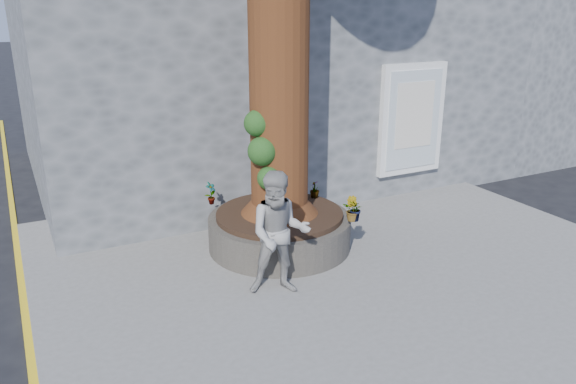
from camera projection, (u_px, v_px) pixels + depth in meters
name	position (u px, v px, depth m)	size (l,w,h in m)	color
ground	(293.00, 324.00, 7.21)	(120.00, 120.00, 0.00)	black
pavement	(349.00, 265.00, 8.67)	(9.00, 8.00, 0.12)	slate
yellow_line	(29.00, 346.00, 6.74)	(0.10, 30.00, 0.01)	yellow
stone_shop	(247.00, 35.00, 13.33)	(10.30, 8.30, 6.30)	#535658
neighbour_shop	(492.00, 34.00, 16.82)	(6.00, 8.00, 6.00)	#535658
planter	(280.00, 230.00, 9.10)	(2.30, 2.30, 0.60)	black
man	(229.00, 177.00, 10.05)	(0.59, 0.39, 1.63)	#17173F
woman	(279.00, 234.00, 7.50)	(0.84, 0.65, 1.73)	#989691
shopping_bag	(241.00, 213.00, 10.23)	(0.20, 0.12, 0.28)	white
plant_a	(211.00, 193.00, 9.29)	(0.20, 0.14, 0.38)	gray
plant_b	(354.00, 209.00, 8.59)	(0.21, 0.21, 0.39)	gray
plant_c	(315.00, 189.00, 9.62)	(0.17, 0.17, 0.30)	gray
plant_d	(354.00, 210.00, 8.60)	(0.31, 0.28, 0.34)	gray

